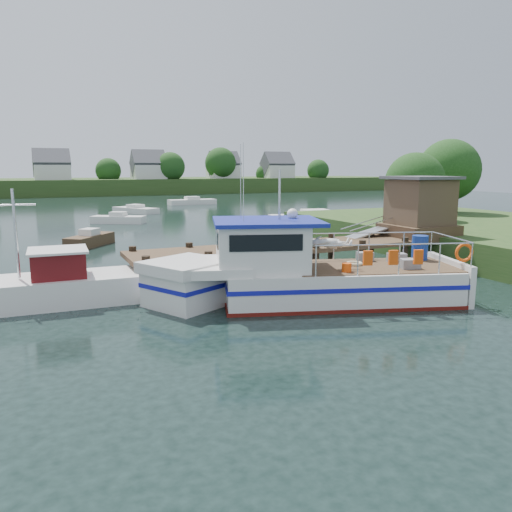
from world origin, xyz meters
name	(u,v)px	position (x,y,z in m)	size (l,w,h in m)	color
ground_plane	(262,277)	(0.00, 0.00, 0.00)	(160.00, 160.00, 0.00)	black
far_shore	(80,183)	(0.01, 82.37, 2.10)	(140.00, 42.55, 9.22)	#304A1E
dock	(380,222)	(6.51, 0.01, 2.24)	(16.60, 3.00, 4.78)	#4A3623
lobster_boat	(301,274)	(-0.52, -4.39, 1.04)	(11.78, 6.41, 5.74)	silver
work_boat	(34,288)	(-9.45, -0.84, 0.66)	(7.96, 2.70, 4.18)	silver
moored_rowboat	(90,240)	(-5.98, 12.99, 0.41)	(3.43, 3.80, 1.12)	#4A3623
moored_far	(192,201)	(11.18, 46.17, 0.40)	(6.45, 2.27, 1.09)	silver
moored_b	(118,219)	(-2.08, 25.88, 0.39)	(4.85, 3.80, 1.04)	silver
moored_c	(315,218)	(13.94, 18.33, 0.47)	(8.38, 4.06, 1.27)	silver
moored_d	(136,210)	(1.43, 35.86, 0.36)	(4.46, 5.85, 0.96)	silver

